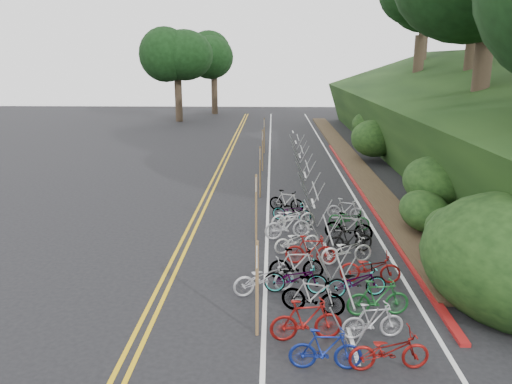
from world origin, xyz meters
The scene contains 10 objects.
ground centered at (0.00, 0.00, 0.00)m, with size 120.00×120.00×0.00m, color black.
road_markings centered at (0.63, 10.10, 0.00)m, with size 7.47×80.00×0.01m.
red_curb centered at (5.70, 12.00, 0.05)m, with size 0.25×28.00×0.10m, color maroon.
embankment centered at (12.96, 19.04, 2.57)m, with size 14.30×48.14×9.11m.
bike_rack_front centered at (3.03, -0.69, 0.84)m, with size 1.12×3.26×1.12m.
bike_racks_rest centered at (3.00, 13.00, 0.85)m, with size 1.14×23.00×1.17m.
signpost_near centered at (0.83, -1.60, 1.39)m, with size 0.08×0.40×2.43m.
signposts_rest centered at (0.60, 14.00, 1.43)m, with size 0.08×18.40×2.50m.
bike_front centered at (0.96, 0.65, 0.48)m, with size 1.83×0.64×0.96m, color #9E9EA3.
bike_valet centered at (2.91, 2.54, 0.48)m, with size 3.44×13.31×1.06m.
Camera 1 is at (1.16, -12.42, 6.46)m, focal length 35.00 mm.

